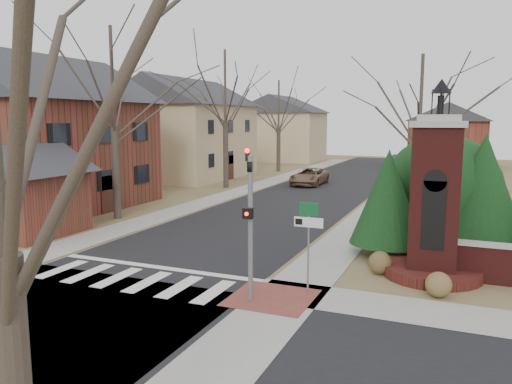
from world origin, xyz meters
The scene contains 27 objects.
ground centered at (0.00, 0.00, 0.00)m, with size 120.00×120.00×0.00m, color brown.
main_street centered at (0.00, 22.00, 0.01)m, with size 8.00×70.00×0.01m, color black.
cross_street centered at (0.00, -3.00, 0.01)m, with size 120.00×8.00×0.01m, color black.
crosswalk_zone centered at (0.00, 0.80, 0.01)m, with size 8.00×2.20×0.02m, color silver.
stop_bar centered at (0.00, 2.30, 0.01)m, with size 8.00×0.35×0.02m, color silver.
sidewalk_right_main centered at (5.20, 22.00, 0.01)m, with size 2.00×60.00×0.02m, color gray.
sidewalk_left centered at (-5.20, 22.00, 0.01)m, with size 2.00×60.00×0.02m, color gray.
curb_apron centered at (4.80, 1.00, 0.01)m, with size 2.40×2.40×0.02m, color brown.
traffic_signal_pole centered at (4.30, 0.57, 2.59)m, with size 0.28×0.41×4.50m.
sign_post centered at (5.59, 1.99, 1.95)m, with size 0.90×0.07×2.75m.
brick_gate_monument centered at (9.00, 4.99, 2.17)m, with size 3.20×3.20×6.47m.
house_brick_left centered at (-13.01, 9.99, 4.66)m, with size 9.80×11.80×9.42m.
house_stucco_left centered at (-13.50, 27.00, 4.59)m, with size 9.80×12.80×9.28m.
garage_left centered at (-8.52, 4.49, 2.24)m, with size 4.80×4.80×4.29m.
house_distant_left centered at (-12.01, 48.00, 4.25)m, with size 10.80×8.80×8.53m.
house_distant_right centered at (7.99, 47.99, 3.65)m, with size 8.80×8.80×7.30m.
evergreen_near centered at (7.20, 7.00, 2.30)m, with size 2.80×2.80×4.10m.
evergreen_mid centered at (10.50, 8.20, 2.60)m, with size 3.40×3.40×4.70m.
evergreen_mass centered at (9.00, 9.50, 2.40)m, with size 4.80×4.80×4.80m, color black.
bare_tree_0 centered at (-7.00, 9.00, 7.70)m, with size 8.05×8.05×11.15m.
bare_tree_1 centered at (-7.00, 22.00, 8.03)m, with size 8.40×8.40×11.64m.
bare_tree_2 centered at (-7.50, 35.00, 7.03)m, with size 7.35×7.35×10.19m.
bare_tree_3 centered at (7.50, 16.00, 6.69)m, with size 7.00×7.00×9.70m.
pickup_truck centered at (-1.60, 26.11, 0.67)m, with size 2.23×4.83×1.34m, color brown.
distant_car centered at (3.40, 44.33, 0.71)m, with size 1.50×4.30×1.42m, color #3A3D43.
dry_shrub_left centered at (7.36, 4.60, 0.39)m, with size 0.79×0.79×0.79m, color brown.
dry_shrub_right centered at (9.30, 3.00, 0.38)m, with size 0.76×0.76×0.76m, color brown.
Camera 1 is at (9.80, -12.10, 5.20)m, focal length 35.00 mm.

